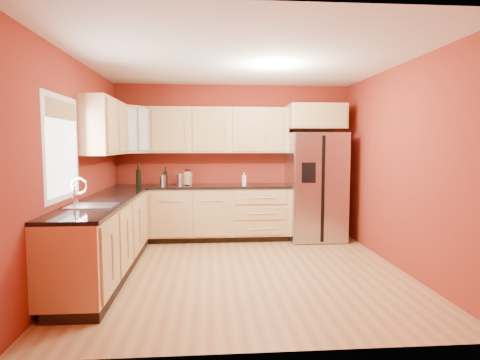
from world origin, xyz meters
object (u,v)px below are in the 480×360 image
object	(u,v)px
wine_bottle_a	(139,175)
knife_block	(188,178)
soap_dispenser	(244,179)
canister_left	(181,180)
refrigerator	(316,186)

from	to	relation	value
wine_bottle_a	knife_block	bearing A→B (deg)	5.59
knife_block	soap_dispenser	world-z (taller)	knife_block
soap_dispenser	wine_bottle_a	bearing A→B (deg)	178.56
canister_left	knife_block	size ratio (longest dim) A/B	0.90
knife_block	canister_left	bearing A→B (deg)	-118.42
canister_left	knife_block	distance (m)	0.15
canister_left	wine_bottle_a	distance (m)	0.68
canister_left	knife_block	bearing A→B (deg)	42.12
refrigerator	knife_block	bearing A→B (deg)	176.84
soap_dispenser	canister_left	bearing A→B (deg)	178.86
refrigerator	wine_bottle_a	world-z (taller)	refrigerator
knife_block	wine_bottle_a	bearing A→B (deg)	-154.95
canister_left	wine_bottle_a	size ratio (longest dim) A/B	0.54
knife_block	soap_dispenser	xyz separation A→B (m)	(0.93, -0.12, -0.00)
refrigerator	soap_dispenser	distance (m)	1.21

